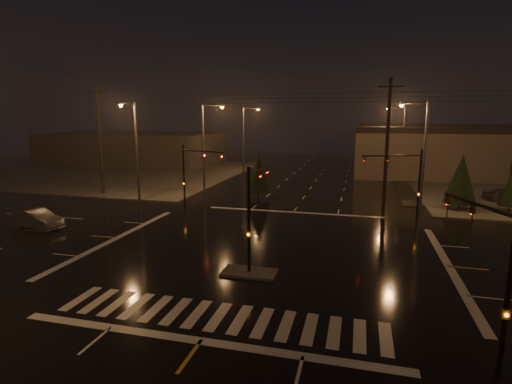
% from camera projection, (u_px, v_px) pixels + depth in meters
% --- Properties ---
extents(ground, '(140.00, 140.00, 0.00)m').
position_uv_depth(ground, '(266.00, 251.00, 25.99)').
color(ground, black).
rests_on(ground, ground).
extents(sidewalk_nw, '(36.00, 36.00, 0.12)m').
position_uv_depth(sidewalk_nw, '(122.00, 172.00, 61.95)').
color(sidewalk_nw, '#4A4842').
rests_on(sidewalk_nw, ground).
extents(median_island, '(3.00, 1.60, 0.15)m').
position_uv_depth(median_island, '(249.00, 272.00, 22.17)').
color(median_island, '#4A4842').
rests_on(median_island, ground).
extents(crosswalk, '(15.00, 2.60, 0.01)m').
position_uv_depth(crosswalk, '(218.00, 316.00, 17.43)').
color(crosswalk, beige).
rests_on(crosswalk, ground).
extents(stop_bar_near, '(16.00, 0.50, 0.01)m').
position_uv_depth(stop_bar_near, '(201.00, 341.00, 15.53)').
color(stop_bar_near, beige).
rests_on(stop_bar_near, ground).
extents(stop_bar_far, '(16.00, 0.50, 0.01)m').
position_uv_depth(stop_bar_far, '(293.00, 212.00, 36.44)').
color(stop_bar_far, beige).
rests_on(stop_bar_far, ground).
extents(commercial_block, '(30.00, 18.00, 5.60)m').
position_uv_depth(commercial_block, '(134.00, 148.00, 74.08)').
color(commercial_block, '#443F3C').
rests_on(commercial_block, ground).
extents(signal_mast_median, '(0.25, 4.59, 6.00)m').
position_uv_depth(signal_mast_median, '(253.00, 204.00, 22.37)').
color(signal_mast_median, black).
rests_on(signal_mast_median, ground).
extents(signal_mast_ne, '(4.84, 1.86, 6.00)m').
position_uv_depth(signal_mast_ne, '(407.00, 176.00, 32.56)').
color(signal_mast_ne, black).
rests_on(signal_mast_ne, ground).
extents(signal_mast_nw, '(4.84, 1.86, 6.00)m').
position_uv_depth(signal_mast_nw, '(192.00, 169.00, 37.28)').
color(signal_mast_nw, black).
rests_on(signal_mast_nw, ground).
extents(signal_mast_se, '(1.55, 3.87, 6.00)m').
position_uv_depth(signal_mast_se, '(494.00, 264.00, 13.49)').
color(signal_mast_se, black).
rests_on(signal_mast_se, ground).
extents(streetlight_1, '(2.77, 0.32, 10.00)m').
position_uv_depth(streetlight_1, '(206.00, 142.00, 44.80)').
color(streetlight_1, '#38383A').
rests_on(streetlight_1, ground).
extents(streetlight_2, '(2.77, 0.32, 10.00)m').
position_uv_depth(streetlight_2, '(245.00, 135.00, 60.00)').
color(streetlight_2, '#38383A').
rests_on(streetlight_2, ground).
extents(streetlight_3, '(2.77, 0.32, 10.00)m').
position_uv_depth(streetlight_3, '(421.00, 147.00, 37.34)').
color(streetlight_3, '#38383A').
rests_on(streetlight_3, ground).
extents(streetlight_4, '(2.77, 0.32, 10.00)m').
position_uv_depth(streetlight_4, '(401.00, 137.00, 56.35)').
color(streetlight_4, '#38383A').
rests_on(streetlight_4, ground).
extents(streetlight_5, '(0.32, 2.77, 10.00)m').
position_uv_depth(streetlight_5, '(135.00, 145.00, 39.51)').
color(streetlight_5, '#38383A').
rests_on(streetlight_5, ground).
extents(utility_pole_0, '(2.20, 0.32, 12.00)m').
position_uv_depth(utility_pole_0, '(100.00, 139.00, 43.62)').
color(utility_pole_0, black).
rests_on(utility_pole_0, ground).
extents(utility_pole_1, '(2.20, 0.32, 12.00)m').
position_uv_depth(utility_pole_1, '(387.00, 144.00, 36.17)').
color(utility_pole_1, black).
rests_on(utility_pole_1, ground).
extents(conifer_0, '(2.89, 2.89, 5.21)m').
position_uv_depth(conifer_0, '(461.00, 179.00, 36.84)').
color(conifer_0, black).
rests_on(conifer_0, ground).
extents(conifer_1, '(2.08, 2.08, 3.95)m').
position_uv_depth(conifer_1, '(512.00, 188.00, 35.60)').
color(conifer_1, black).
rests_on(conifer_1, ground).
extents(conifer_3, '(2.61, 2.61, 4.78)m').
position_uv_depth(conifer_3, '(258.00, 173.00, 42.27)').
color(conifer_3, black).
rests_on(conifer_3, ground).
extents(car_parked, '(4.07, 4.54, 1.49)m').
position_uv_depth(car_parked, '(506.00, 197.00, 39.75)').
color(car_parked, black).
rests_on(car_parked, ground).
extents(car_crossing, '(4.77, 2.50, 1.49)m').
position_uv_depth(car_crossing, '(37.00, 219.00, 31.08)').
color(car_crossing, '#595C61').
rests_on(car_crossing, ground).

